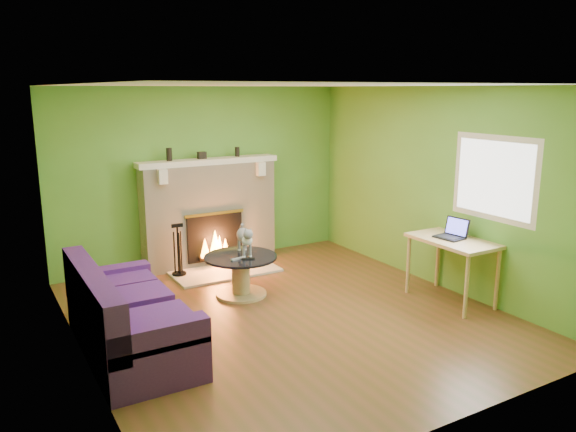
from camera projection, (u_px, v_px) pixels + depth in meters
name	position (u px, v px, depth m)	size (l,w,h in m)	color
floor	(288.00, 315.00, 6.50)	(5.00, 5.00, 0.00)	brown
ceiling	(289.00, 85.00, 5.93)	(5.00, 5.00, 0.00)	white
wall_back	(204.00, 176.00, 8.32)	(5.00, 5.00, 0.00)	#548C2D
wall_front	(460.00, 265.00, 4.11)	(5.00, 5.00, 0.00)	#548C2D
wall_left	(76.00, 231.00, 5.11)	(5.00, 5.00, 0.00)	#548C2D
wall_right	(437.00, 188.00, 7.32)	(5.00, 5.00, 0.00)	#548C2D
window_frame	(494.00, 178.00, 6.50)	(1.20, 1.20, 0.00)	silver
window_pane	(494.00, 178.00, 6.49)	(1.06, 1.06, 0.00)	white
fireplace	(210.00, 213.00, 8.28)	(2.10, 0.46, 1.58)	beige
hearth	(225.00, 271.00, 8.02)	(1.50, 0.75, 0.03)	beige
mantel	(209.00, 161.00, 8.10)	(2.10, 0.28, 0.08)	silver
sofa	(125.00, 319.00, 5.53)	(0.90, 1.98, 0.89)	#451962
coffee_table	(241.00, 273.00, 7.07)	(0.92, 0.92, 0.52)	tan
desk	(453.00, 247.00, 6.79)	(0.62, 1.07, 0.79)	tan
cat	(244.00, 239.00, 7.06)	(0.23, 0.63, 0.39)	slate
remote_silver	(237.00, 259.00, 6.87)	(0.17, 0.04, 0.02)	gray
remote_black	(248.00, 259.00, 6.88)	(0.16, 0.04, 0.02)	black
laptop	(450.00, 229.00, 6.78)	(0.29, 0.33, 0.25)	black
fire_tools	(178.00, 249.00, 7.75)	(0.20, 0.20, 0.74)	black
mantel_vase_left	(169.00, 154.00, 7.81)	(0.08, 0.08, 0.18)	black
mantel_vase_right	(237.00, 152.00, 8.33)	(0.07, 0.07, 0.14)	black
mantel_box	(202.00, 155.00, 8.06)	(0.12, 0.08, 0.10)	black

